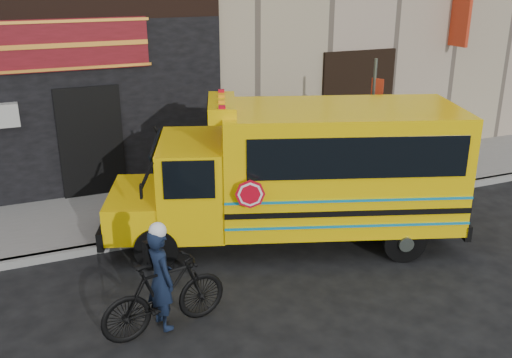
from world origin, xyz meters
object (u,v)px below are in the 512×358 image
Objects in this scene: school_bus at (304,170)px; sign_pole at (372,127)px; bicycle at (165,295)px; cyclist at (161,282)px.

sign_pole is at bearing 26.86° from school_bus.
school_bus is at bearing -68.98° from bicycle.
sign_pole is 6.52m from bicycle.
school_bus is 2.14× the size of sign_pole.
school_bus is 3.90m from cyclist.
sign_pole is at bearing -70.35° from bicycle.
cyclist is (-0.03, 0.05, 0.21)m from bicycle.
cyclist is (-5.63, -3.04, -1.05)m from sign_pole.
bicycle is 1.23× the size of cyclist.
bicycle is at bearing -163.25° from cyclist.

